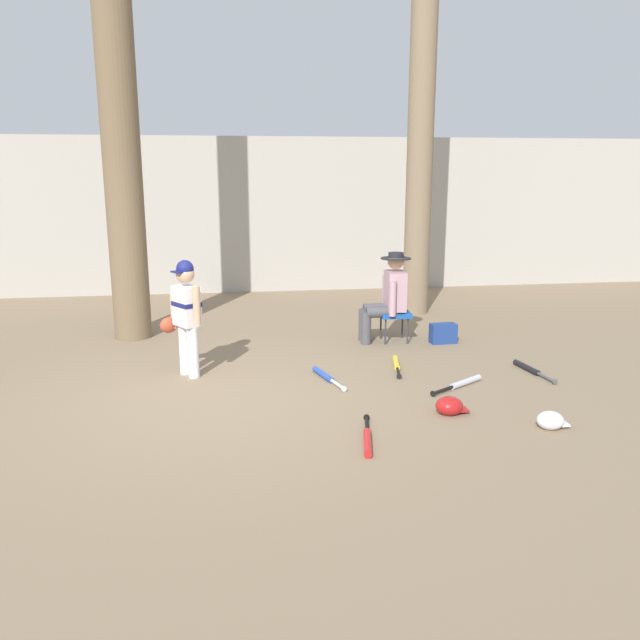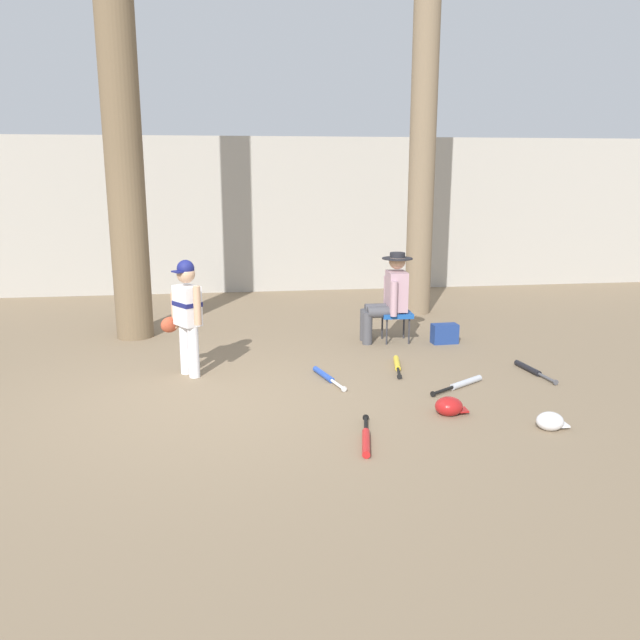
# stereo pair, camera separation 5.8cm
# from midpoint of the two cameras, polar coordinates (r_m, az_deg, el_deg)

# --- Properties ---
(ground_plane) EXTENTS (60.00, 60.00, 0.00)m
(ground_plane) POSITION_cam_midpoint_polar(r_m,az_deg,el_deg) (6.56, -8.91, -7.12)
(ground_plane) COLOR #7F6B51
(concrete_back_wall) EXTENTS (18.00, 0.36, 2.85)m
(concrete_back_wall) POSITION_cam_midpoint_polar(r_m,az_deg,el_deg) (12.30, -8.74, 9.11)
(concrete_back_wall) COLOR #ADA89E
(concrete_back_wall) RESTS_ON ground
(tree_near_player) EXTENTS (0.79, 0.79, 6.33)m
(tree_near_player) POSITION_cam_midpoint_polar(r_m,az_deg,el_deg) (9.03, -16.91, 15.78)
(tree_near_player) COLOR brown
(tree_near_player) RESTS_ON ground
(tree_behind_spectator) EXTENTS (0.62, 0.62, 5.26)m
(tree_behind_spectator) POSITION_cam_midpoint_polar(r_m,az_deg,el_deg) (10.34, 9.15, 13.31)
(tree_behind_spectator) COLOR #7F6B51
(tree_behind_spectator) RESTS_ON ground
(young_ballplayer) EXTENTS (0.51, 0.51, 1.31)m
(young_ballplayer) POSITION_cam_midpoint_polar(r_m,az_deg,el_deg) (7.24, -11.51, 0.83)
(young_ballplayer) COLOR white
(young_ballplayer) RESTS_ON ground
(folding_stool) EXTENTS (0.41, 0.41, 0.41)m
(folding_stool) POSITION_cam_midpoint_polar(r_m,az_deg,el_deg) (8.67, 6.91, 0.44)
(folding_stool) COLOR #194C9E
(folding_stool) RESTS_ON ground
(seated_spectator) EXTENTS (0.67, 0.53, 1.20)m
(seated_spectator) POSITION_cam_midpoint_polar(r_m,az_deg,el_deg) (8.59, 6.32, 2.22)
(seated_spectator) COLOR #47474C
(seated_spectator) RESTS_ON ground
(handbag_beside_stool) EXTENTS (0.35, 0.20, 0.26)m
(handbag_beside_stool) POSITION_cam_midpoint_polar(r_m,az_deg,el_deg) (8.74, 11.14, -1.19)
(handbag_beside_stool) COLOR navy
(handbag_beside_stool) RESTS_ON ground
(bat_aluminum_silver) EXTENTS (0.71, 0.50, 0.07)m
(bat_aluminum_silver) POSITION_cam_midpoint_polar(r_m,az_deg,el_deg) (7.07, 12.72, -5.51)
(bat_aluminum_silver) COLOR #B7BCC6
(bat_aluminum_silver) RESTS_ON ground
(bat_red_barrel) EXTENTS (0.22, 0.81, 0.07)m
(bat_red_barrel) POSITION_cam_midpoint_polar(r_m,az_deg,el_deg) (5.55, 4.39, -10.49)
(bat_red_barrel) COLOR red
(bat_red_barrel) RESTS_ON ground
(bat_black_composite) EXTENTS (0.16, 0.78, 0.07)m
(bat_black_composite) POSITION_cam_midpoint_polar(r_m,az_deg,el_deg) (7.76, 18.32, -4.18)
(bat_black_composite) COLOR black
(bat_black_composite) RESTS_ON ground
(bat_blue_youth) EXTENTS (0.26, 0.76, 0.07)m
(bat_blue_youth) POSITION_cam_midpoint_polar(r_m,az_deg,el_deg) (7.15, 0.73, -4.97)
(bat_blue_youth) COLOR #2347AD
(bat_blue_youth) RESTS_ON ground
(bat_yellow_trainer) EXTENTS (0.21, 0.74, 0.07)m
(bat_yellow_trainer) POSITION_cam_midpoint_polar(r_m,az_deg,el_deg) (7.61, 7.06, -3.93)
(bat_yellow_trainer) COLOR yellow
(bat_yellow_trainer) RESTS_ON ground
(batting_helmet_white) EXTENTS (0.29, 0.22, 0.17)m
(batting_helmet_white) POSITION_cam_midpoint_polar(r_m,az_deg,el_deg) (6.17, 19.93, -8.42)
(batting_helmet_white) COLOR silver
(batting_helmet_white) RESTS_ON ground
(batting_helmet_red) EXTENTS (0.31, 0.24, 0.18)m
(batting_helmet_red) POSITION_cam_midpoint_polar(r_m,az_deg,el_deg) (6.26, 11.60, -7.48)
(batting_helmet_red) COLOR #A81919
(batting_helmet_red) RESTS_ON ground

